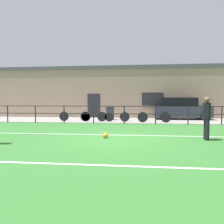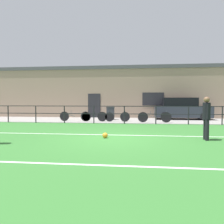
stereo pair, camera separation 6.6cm
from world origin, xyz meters
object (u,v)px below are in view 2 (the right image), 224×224
object	(u,v)px
bicycle_parked_0	(98,117)
trash_bin_0	(110,113)
parked_car_red	(182,109)
bicycle_parked_1	(154,117)
player_goalkeeper	(206,116)
bicycle_parked_3	(113,117)
soccer_ball_match	(105,135)
bicycle_parked_2	(75,116)

from	to	relation	value
bicycle_parked_0	trash_bin_0	world-z (taller)	trash_bin_0
parked_car_red	trash_bin_0	world-z (taller)	parked_car_red
bicycle_parked_0	bicycle_parked_1	size ratio (longest dim) A/B	1.03
player_goalkeeper	bicycle_parked_1	size ratio (longest dim) A/B	0.72
bicycle_parked_3	trash_bin_0	size ratio (longest dim) A/B	2.29
player_goalkeeper	bicycle_parked_1	world-z (taller)	player_goalkeeper
soccer_ball_match	bicycle_parked_1	distance (m)	7.14
player_goalkeeper	trash_bin_0	xyz separation A→B (m)	(-4.75, 8.67, -0.40)
bicycle_parked_2	bicycle_parked_3	distance (m)	2.79
soccer_ball_match	bicycle_parked_0	bearing A→B (deg)	102.95
soccer_ball_match	bicycle_parked_1	bearing A→B (deg)	71.04
trash_bin_0	bicycle_parked_3	bearing A→B (deg)	-75.42
bicycle_parked_3	bicycle_parked_2	bearing A→B (deg)	180.00
player_goalkeeper	soccer_ball_match	size ratio (longest dim) A/B	7.59
soccer_ball_match	bicycle_parked_0	world-z (taller)	bicycle_parked_0
parked_car_red	bicycle_parked_3	size ratio (longest dim) A/B	1.88
bicycle_parked_1	bicycle_parked_2	size ratio (longest dim) A/B	1.00
soccer_ball_match	bicycle_parked_3	xyz separation A→B (m)	(-0.49, 7.02, 0.27)
bicycle_parked_1	bicycle_parked_3	size ratio (longest dim) A/B	0.98
bicycle_parked_1	bicycle_parked_3	distance (m)	2.83
parked_car_red	bicycle_parked_2	world-z (taller)	parked_car_red
bicycle_parked_1	trash_bin_0	size ratio (longest dim) A/B	2.25
soccer_ball_match	bicycle_parked_0	distance (m)	7.21
player_goalkeeper	parked_car_red	world-z (taller)	parked_car_red
bicycle_parked_0	bicycle_parked_2	bearing A→B (deg)	180.00
bicycle_parked_1	bicycle_parked_3	bearing A→B (deg)	174.48
parked_car_red	bicycle_parked_2	xyz separation A→B (m)	(-7.89, -2.71, -0.45)
bicycle_parked_2	player_goalkeeper	bearing A→B (deg)	-44.61
bicycle_parked_0	trash_bin_0	size ratio (longest dim) A/B	2.32
soccer_ball_match	bicycle_parked_2	size ratio (longest dim) A/B	0.10
trash_bin_0	bicycle_parked_0	bearing A→B (deg)	-112.68
bicycle_parked_0	bicycle_parked_3	bearing A→B (deg)	0.00
soccer_ball_match	bicycle_parked_2	bearing A→B (deg)	115.07
parked_car_red	bicycle_parked_1	size ratio (longest dim) A/B	1.91
trash_bin_0	bicycle_parked_1	bearing A→B (deg)	-30.67
parked_car_red	bicycle_parked_2	bearing A→B (deg)	-161.02
soccer_ball_match	parked_car_red	distance (m)	10.79
bicycle_parked_2	bicycle_parked_3	size ratio (longest dim) A/B	0.98
bicycle_parked_1	bicycle_parked_0	bearing A→B (deg)	176.04
player_goalkeeper	bicycle_parked_1	xyz separation A→B (m)	(-1.51, 6.75, -0.54)
bicycle_parked_0	player_goalkeeper	bearing A→B (deg)	-52.21
player_goalkeeper	soccer_ball_match	xyz separation A→B (m)	(-3.83, -0.00, -0.81)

